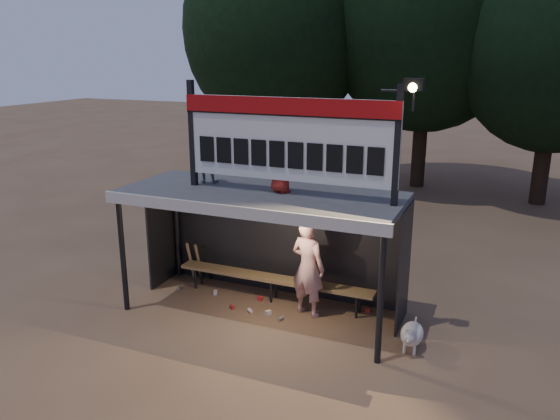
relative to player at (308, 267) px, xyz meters
The scene contains 13 objects.
ground 1.26m from the player, 163.47° to the right, with size 80.00×80.00×0.00m, color brown.
player is the anchor object (origin of this frame).
child_a 2.77m from the player, behind, with size 0.44×0.34×0.91m, color gray.
child_b 1.95m from the player, 164.93° to the right, with size 0.49×0.32×1.00m, color #B0251B.
dugout_shelter 1.23m from the player, behind, with size 5.10×2.08×2.32m.
scoreboard_assembly 2.42m from the player, 135.88° to the right, with size 4.10×0.27×1.99m.
bench 1.00m from the player, 159.37° to the left, with size 4.00×0.35×0.48m.
tree_left 11.81m from the player, 116.27° to the left, with size 6.46×6.46×9.27m.
tree_mid 12.42m from the player, 89.07° to the left, with size 7.22×7.22×10.36m.
tree_right 11.87m from the player, 67.81° to the left, with size 6.08×6.08×8.72m.
dog 2.18m from the player, 15.67° to the right, with size 0.36×0.81×0.49m.
bats 2.77m from the player, 167.77° to the left, with size 0.48×0.33×0.84m.
litter 1.35m from the player, behind, with size 3.90×1.05×0.08m.
Camera 1 is at (3.92, -8.47, 4.64)m, focal length 35.00 mm.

